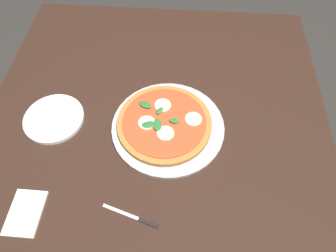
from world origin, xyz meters
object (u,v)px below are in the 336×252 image
object	(u,v)px
pizza	(164,123)
plate_white	(54,118)
napkin	(25,213)
knife	(137,218)
dining_table	(155,150)
serving_tray	(168,127)

from	to	relation	value
pizza	plate_white	size ratio (longest dim) A/B	1.55
napkin	pizza	bearing A→B (deg)	131.25
knife	pizza	bearing A→B (deg)	170.81
dining_table	knife	xyz separation A→B (m)	(0.27, -0.02, 0.09)
plate_white	knife	world-z (taller)	plate_white
serving_tray	knife	size ratio (longest dim) A/B	2.27
serving_tray	napkin	xyz separation A→B (m)	(0.31, -0.37, -0.00)
pizza	napkin	world-z (taller)	pizza
napkin	knife	xyz separation A→B (m)	(-0.01, 0.31, -0.00)
serving_tray	napkin	world-z (taller)	serving_tray
dining_table	pizza	distance (m)	0.12
napkin	knife	bearing A→B (deg)	91.50
serving_tray	plate_white	xyz separation A→B (m)	(-0.00, -0.38, 0.00)
serving_tray	plate_white	world-z (taller)	plate_white
dining_table	plate_white	bearing A→B (deg)	-96.80
dining_table	napkin	distance (m)	0.44
dining_table	napkin	world-z (taller)	napkin
dining_table	pizza	bearing A→B (deg)	141.11
napkin	knife	distance (m)	0.31
plate_white	napkin	world-z (taller)	plate_white
pizza	plate_white	xyz separation A→B (m)	(-0.00, -0.37, -0.02)
serving_tray	knife	world-z (taller)	serving_tray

